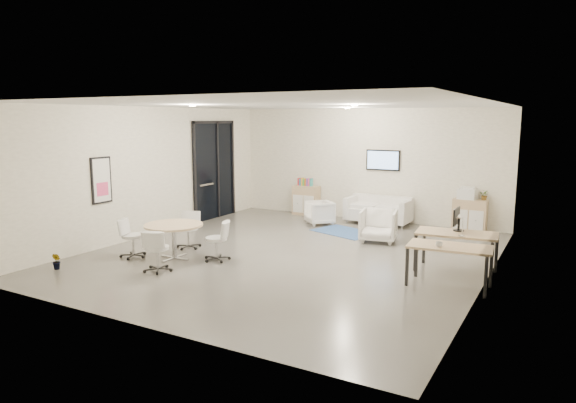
% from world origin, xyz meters
% --- Properties ---
extents(room_shell, '(9.60, 10.60, 4.80)m').
position_xyz_m(room_shell, '(0.00, 0.00, 1.60)').
color(room_shell, '#55524D').
rests_on(room_shell, ground).
extents(glass_door, '(0.09, 1.90, 2.85)m').
position_xyz_m(glass_door, '(-3.95, 2.51, 1.50)').
color(glass_door, black).
rests_on(glass_door, room_shell).
extents(artwork, '(0.05, 0.54, 1.04)m').
position_xyz_m(artwork, '(-3.97, -1.60, 1.55)').
color(artwork, black).
rests_on(artwork, room_shell).
extents(wall_tv, '(0.98, 0.06, 0.58)m').
position_xyz_m(wall_tv, '(0.50, 4.46, 1.75)').
color(wall_tv, black).
rests_on(wall_tv, room_shell).
extents(ceiling_spots, '(3.14, 4.14, 0.03)m').
position_xyz_m(ceiling_spots, '(-0.20, 0.83, 3.18)').
color(ceiling_spots, '#FFEAC6').
rests_on(ceiling_spots, room_shell).
extents(sideboard_left, '(0.79, 0.41, 0.89)m').
position_xyz_m(sideboard_left, '(-1.83, 4.27, 0.44)').
color(sideboard_left, tan).
rests_on(sideboard_left, room_shell).
extents(sideboard_right, '(0.84, 0.41, 0.84)m').
position_xyz_m(sideboard_right, '(2.96, 4.27, 0.42)').
color(sideboard_right, tan).
rests_on(sideboard_right, room_shell).
extents(books, '(0.46, 0.14, 0.22)m').
position_xyz_m(books, '(-1.87, 4.27, 1.00)').
color(books, red).
rests_on(books, sideboard_left).
extents(printer, '(0.49, 0.43, 0.32)m').
position_xyz_m(printer, '(2.88, 4.27, 0.99)').
color(printer, white).
rests_on(printer, sideboard_right).
extents(loveseat, '(1.77, 0.93, 0.66)m').
position_xyz_m(loveseat, '(0.56, 4.06, 0.36)').
color(loveseat, silver).
rests_on(loveseat, room_shell).
extents(blue_rug, '(1.85, 1.52, 0.01)m').
position_xyz_m(blue_rug, '(0.17, 2.57, 0.01)').
color(blue_rug, '#2C5187').
rests_on(blue_rug, room_shell).
extents(armchair_left, '(0.94, 0.94, 0.71)m').
position_xyz_m(armchair_left, '(-0.86, 3.18, 0.35)').
color(armchair_left, silver).
rests_on(armchair_left, room_shell).
extents(armchair_right, '(0.96, 0.92, 0.85)m').
position_xyz_m(armchair_right, '(1.26, 2.02, 0.42)').
color(armchair_right, silver).
rests_on(armchair_right, room_shell).
extents(desk_rear, '(1.55, 0.89, 0.77)m').
position_xyz_m(desk_rear, '(3.39, 0.38, 0.69)').
color(desk_rear, tan).
rests_on(desk_rear, room_shell).
extents(desk_front, '(1.46, 0.82, 0.73)m').
position_xyz_m(desk_front, '(3.46, -0.59, 0.66)').
color(desk_front, tan).
rests_on(desk_front, room_shell).
extents(monitor, '(0.20, 0.50, 0.44)m').
position_xyz_m(monitor, '(3.34, 0.53, 1.01)').
color(monitor, black).
rests_on(monitor, desk_rear).
extents(round_table, '(1.21, 1.21, 0.74)m').
position_xyz_m(round_table, '(-1.95, -1.54, 0.66)').
color(round_table, tan).
rests_on(round_table, room_shell).
extents(meeting_chairs, '(2.45, 2.45, 0.82)m').
position_xyz_m(meeting_chairs, '(-1.95, -1.54, 0.41)').
color(meeting_chairs, white).
rests_on(meeting_chairs, room_shell).
extents(plant_cabinet, '(0.29, 0.31, 0.21)m').
position_xyz_m(plant_cabinet, '(3.29, 4.28, 0.95)').
color(plant_cabinet, '#3F7F3F').
rests_on(plant_cabinet, sideboard_right).
extents(plant_floor, '(0.24, 0.36, 0.15)m').
position_xyz_m(plant_floor, '(-3.42, -3.26, 0.07)').
color(plant_floor, '#3F7F3F').
rests_on(plant_floor, room_shell).
extents(cup, '(0.14, 0.12, 0.11)m').
position_xyz_m(cup, '(3.32, -0.77, 0.79)').
color(cup, white).
rests_on(cup, desk_front).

